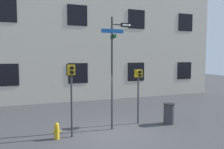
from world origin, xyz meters
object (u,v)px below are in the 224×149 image
object	(u,v)px
fire_hydrant	(57,131)
trash_bin	(169,114)
pedestrian_signal_left	(71,81)
pedestrian_signal_right	(138,81)
street_sign_pole	(114,64)

from	to	relation	value
fire_hydrant	trash_bin	distance (m)	5.46
pedestrian_signal_left	pedestrian_signal_right	size ratio (longest dim) A/B	1.11
pedestrian_signal_right	trash_bin	bearing A→B (deg)	-22.16
street_sign_pole	fire_hydrant	bearing A→B (deg)	-171.49
street_sign_pole	fire_hydrant	distance (m)	3.73
street_sign_pole	trash_bin	world-z (taller)	street_sign_pole
street_sign_pole	pedestrian_signal_right	xyz separation A→B (m)	(1.45, 0.40, -0.86)
pedestrian_signal_left	trash_bin	world-z (taller)	pedestrian_signal_left
pedestrian_signal_left	fire_hydrant	size ratio (longest dim) A/B	4.48
pedestrian_signal_left	fire_hydrant	bearing A→B (deg)	-177.39
street_sign_pole	pedestrian_signal_right	distance (m)	1.74
fire_hydrant	pedestrian_signal_left	bearing A→B (deg)	2.61
trash_bin	pedestrian_signal_left	bearing A→B (deg)	-177.85
fire_hydrant	trash_bin	size ratio (longest dim) A/B	0.66
pedestrian_signal_left	pedestrian_signal_right	distance (m)	3.51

